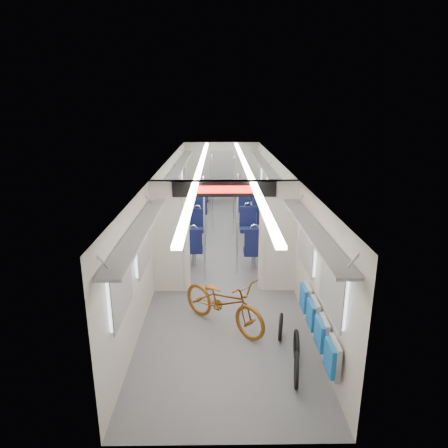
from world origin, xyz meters
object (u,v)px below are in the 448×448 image
seat_bay_near_left (187,234)px  stanchion_far_right (234,197)px  bike_hoop_c (281,328)px  seat_bay_far_left (194,201)px  stanchion_near_left (205,229)px  stanchion_near_right (237,225)px  bicycle (224,302)px  bike_hoop_a (296,372)px  bike_hoop_b (296,347)px  seat_bay_far_right (249,200)px  flip_bench (317,324)px  seat_bay_near_right (260,234)px  stanchion_far_left (212,194)px

seat_bay_near_left → stanchion_far_right: size_ratio=0.84×
bike_hoop_c → seat_bay_far_left: size_ratio=0.22×
stanchion_near_left → stanchion_near_right: size_ratio=1.00×
bicycle → bike_hoop_a: size_ratio=3.55×
stanchion_near_right → stanchion_far_right: (0.02, 2.80, 0.00)m
stanchion_far_right → bike_hoop_b: bearing=-83.1°
bike_hoop_c → seat_bay_far_right: seat_bay_far_right is taller
bike_hoop_c → stanchion_far_right: stanchion_far_right is taller
flip_bench → stanchion_near_left: 3.44m
bike_hoop_b → seat_bay_near_left: seat_bay_near_left is taller
bike_hoop_a → stanchion_near_right: (-0.64, 3.82, 0.92)m
bike_hoop_a → seat_bay_near_right: seat_bay_near_right is taller
bike_hoop_b → bike_hoop_c: bearing=105.7°
bike_hoop_a → seat_bay_near_left: bearing=110.2°
bicycle → stanchion_near_right: bearing=34.7°
bike_hoop_b → seat_bay_near_right: (-0.11, 4.43, 0.33)m
flip_bench → bike_hoop_b: 0.47m
bicycle → seat_bay_far_right: size_ratio=0.93×
bicycle → seat_bay_far_right: 7.29m
stanchion_near_left → stanchion_far_right: size_ratio=1.00×
bicycle → stanchion_far_right: 5.11m
flip_bench → stanchion_far_left: size_ratio=0.90×
bicycle → stanchion_far_right: bearing=39.0°
bike_hoop_c → seat_bay_near_right: bearing=89.4°
stanchion_near_right → seat_bay_near_right: bearing=61.8°
bike_hoop_b → bike_hoop_c: 0.57m
seat_bay_near_left → bicycle: bearing=-75.6°
stanchion_far_right → bike_hoop_a: bearing=-84.6°
flip_bench → seat_bay_far_right: bearing=92.9°
seat_bay_near_left → stanchion_far_left: bearing=71.6°
bike_hoop_b → bike_hoop_c: (-0.15, 0.55, -0.01)m
bike_hoop_b → stanchion_far_left: stanchion_far_left is taller
flip_bench → seat_bay_far_left: seat_bay_far_left is taller
bike_hoop_a → flip_bench: bearing=57.0°
stanchion_near_left → stanchion_far_left: size_ratio=1.00×
bicycle → stanchion_near_left: (-0.38, 1.97, 0.68)m
flip_bench → stanchion_far_left: 6.60m
stanchion_far_left → stanchion_far_right: size_ratio=1.00×
seat_bay_near_left → flip_bench: bearing=-62.8°
bike_hoop_c → stanchion_far_left: (-1.19, 5.87, 0.94)m
bicycle → seat_bay_near_right: seat_bay_near_right is taller
stanchion_near_right → stanchion_far_left: same height
bike_hoop_a → stanchion_near_left: 3.89m
stanchion_near_right → seat_bay_far_left: bearing=104.5°
seat_bay_near_left → seat_bay_near_right: size_ratio=0.90×
bicycle → stanchion_far_left: bearing=45.8°
bike_hoop_c → stanchion_near_left: stanchion_near_left is taller
bike_hoop_b → seat_bay_far_left: bearing=103.9°
seat_bay_far_left → stanchion_far_right: bearing=-57.6°
seat_bay_near_right → seat_bay_far_right: size_ratio=1.12×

